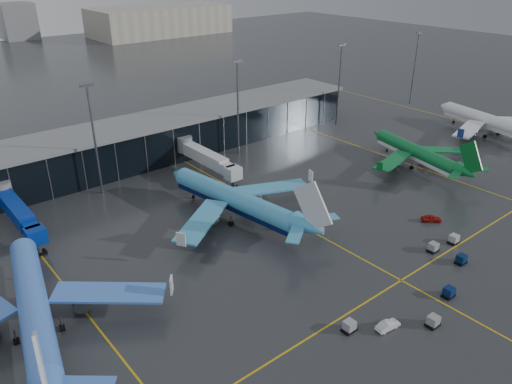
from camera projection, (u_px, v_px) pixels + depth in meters
ground at (298, 263)px, 89.80m from camera, size 600.00×600.00×0.00m
terminal_pier at (135, 143)px, 130.61m from camera, size 142.00×17.00×10.70m
jet_bridges at (18, 212)px, 97.74m from camera, size 94.00×27.50×7.20m
flood_masts at (173, 119)px, 121.47m from camera, size 203.00×0.50×25.50m
distant_hangars at (50, 28)px, 302.56m from camera, size 260.00×71.00×22.00m
taxi_lines at (297, 223)px, 102.90m from camera, size 220.00×120.00×0.02m
airliner_arkefly at (30, 290)px, 71.30m from camera, size 48.59×52.85×13.98m
airliner_klm_near at (233, 188)px, 102.49m from camera, size 44.79×49.45×13.71m
airliner_aer_lingus at (417, 144)px, 128.67m from camera, size 40.92×44.34×11.59m
airliner_ba at (490, 113)px, 150.29m from camera, size 46.29×50.39×13.36m
baggage_carts at (432, 278)px, 84.50m from camera, size 36.68×13.28×1.70m
mobile_airstair at (316, 225)px, 100.59m from camera, size 3.32×3.82×3.45m
service_van_red at (431, 218)px, 103.44m from camera, size 4.19×3.88×1.39m
service_van_white at (388, 325)px, 73.85m from camera, size 4.19×1.89×1.34m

